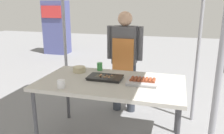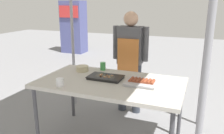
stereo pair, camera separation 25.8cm
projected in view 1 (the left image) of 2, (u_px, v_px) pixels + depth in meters
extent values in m
cube|color=#B7B2A8|center=(111.00, 83.00, 2.58)|extent=(1.60, 0.90, 0.04)
cylinder|color=#3F3F44|center=(35.00, 121.00, 2.52)|extent=(0.04, 0.04, 0.71)
cylinder|color=#3F3F44|center=(68.00, 94.00, 3.24)|extent=(0.04, 0.04, 0.71)
cylinder|color=#3F3F44|center=(177.00, 107.00, 2.85)|extent=(0.04, 0.04, 0.71)
cylinder|color=gray|center=(218.00, 82.00, 1.49)|extent=(0.04, 0.04, 2.21)
cylinder|color=gray|center=(65.00, 36.00, 3.47)|extent=(0.04, 0.04, 2.21)
cylinder|color=gray|center=(199.00, 42.00, 2.97)|extent=(0.04, 0.04, 2.21)
cube|color=#ADADB2|center=(143.00, 82.00, 2.51)|extent=(0.32, 0.27, 0.02)
cube|color=#ADADB2|center=(143.00, 81.00, 2.51)|extent=(0.33, 0.29, 0.01)
cylinder|color=brown|center=(132.00, 79.00, 2.53)|extent=(0.04, 0.13, 0.04)
cylinder|color=brown|center=(136.00, 79.00, 2.52)|extent=(0.04, 0.13, 0.04)
cylinder|color=brown|center=(139.00, 80.00, 2.51)|extent=(0.04, 0.13, 0.04)
cylinder|color=brown|center=(143.00, 80.00, 2.50)|extent=(0.04, 0.13, 0.04)
cylinder|color=brown|center=(146.00, 80.00, 2.49)|extent=(0.04, 0.13, 0.04)
cylinder|color=brown|center=(150.00, 80.00, 2.48)|extent=(0.04, 0.13, 0.04)
cylinder|color=brown|center=(154.00, 81.00, 2.47)|extent=(0.04, 0.13, 0.04)
cube|color=black|center=(105.00, 78.00, 2.65)|extent=(0.38, 0.23, 0.02)
cube|color=black|center=(105.00, 77.00, 2.64)|extent=(0.39, 0.24, 0.01)
cylinder|color=tan|center=(104.00, 77.00, 2.61)|extent=(0.23, 0.01, 0.01)
cube|color=tan|center=(104.00, 77.00, 2.61)|extent=(0.02, 0.02, 0.02)
cube|color=tan|center=(101.00, 77.00, 2.62)|extent=(0.02, 0.02, 0.02)
cube|color=tan|center=(109.00, 78.00, 2.59)|extent=(0.02, 0.02, 0.02)
cube|color=tan|center=(101.00, 77.00, 2.62)|extent=(0.02, 0.02, 0.02)
cylinder|color=tan|center=(105.00, 76.00, 2.64)|extent=(0.23, 0.01, 0.01)
cube|color=tan|center=(109.00, 77.00, 2.63)|extent=(0.02, 0.02, 0.02)
cube|color=tan|center=(100.00, 76.00, 2.66)|extent=(0.02, 0.02, 0.02)
cube|color=tan|center=(109.00, 77.00, 2.63)|extent=(0.02, 0.02, 0.02)
cube|color=tan|center=(107.00, 77.00, 2.64)|extent=(0.02, 0.02, 0.02)
cylinder|color=tan|center=(106.00, 76.00, 2.68)|extent=(0.23, 0.01, 0.01)
cube|color=tan|center=(106.00, 75.00, 2.68)|extent=(0.02, 0.02, 0.02)
cube|color=tan|center=(101.00, 75.00, 2.69)|extent=(0.02, 0.02, 0.02)
cube|color=tan|center=(106.00, 75.00, 2.68)|extent=(0.02, 0.02, 0.02)
cube|color=tan|center=(112.00, 76.00, 2.66)|extent=(0.02, 0.02, 0.02)
cylinder|color=#BFB28C|center=(79.00, 69.00, 2.91)|extent=(0.16, 0.16, 0.07)
cylinder|color=#3F994C|center=(100.00, 66.00, 2.98)|extent=(0.07, 0.07, 0.10)
cylinder|color=white|center=(61.00, 84.00, 2.36)|extent=(0.08, 0.08, 0.08)
cylinder|color=#333842|center=(117.00, 86.00, 3.49)|extent=(0.12, 0.12, 0.75)
cylinder|color=#333842|center=(131.00, 88.00, 3.44)|extent=(0.12, 0.12, 0.75)
cube|color=#4C4C51|center=(125.00, 45.00, 3.29)|extent=(0.34, 0.20, 0.53)
cube|color=#CC7233|center=(123.00, 56.00, 3.23)|extent=(0.30, 0.02, 0.48)
cylinder|color=#4C4C51|center=(110.00, 42.00, 3.34)|extent=(0.08, 0.08, 0.48)
cylinder|color=#4C4C51|center=(140.00, 44.00, 3.23)|extent=(0.08, 0.08, 0.48)
sphere|color=tan|center=(125.00, 19.00, 3.20)|extent=(0.20, 0.20, 0.20)
cube|color=#4C518C|center=(57.00, 28.00, 7.33)|extent=(0.73, 0.50, 1.65)
cube|color=red|center=(51.00, 12.00, 6.95)|extent=(0.66, 0.03, 0.36)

